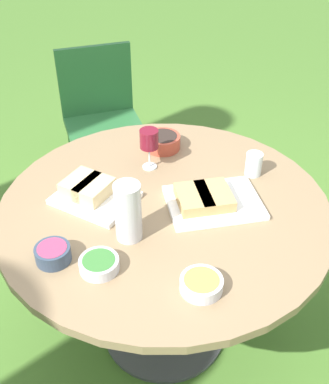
% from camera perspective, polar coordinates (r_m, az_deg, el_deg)
% --- Properties ---
extents(ground_plane, '(40.00, 40.00, 0.00)m').
position_cam_1_polar(ground_plane, '(2.35, 0.00, -15.95)').
color(ground_plane, '#4C7A2D').
extents(dining_table, '(1.25, 1.25, 0.75)m').
position_cam_1_polar(dining_table, '(1.88, 0.00, -4.41)').
color(dining_table, '#4C4C51').
rests_on(dining_table, ground_plane).
extents(chair_far_back, '(0.49, 0.51, 0.89)m').
position_cam_1_polar(chair_far_back, '(2.94, -7.49, 9.38)').
color(chair_far_back, '#2D6B38').
rests_on(chair_far_back, ground_plane).
extents(water_pitcher, '(0.10, 0.09, 0.22)m').
position_cam_1_polar(water_pitcher, '(1.61, -4.34, -2.34)').
color(water_pitcher, silver).
rests_on(water_pitcher, dining_table).
extents(wine_glass, '(0.08, 0.08, 0.18)m').
position_cam_1_polar(wine_glass, '(1.94, -1.84, 6.13)').
color(wine_glass, silver).
rests_on(wine_glass, dining_table).
extents(platter_bread_main, '(0.35, 0.40, 0.06)m').
position_cam_1_polar(platter_bread_main, '(1.80, 5.30, -0.95)').
color(platter_bread_main, white).
rests_on(platter_bread_main, dining_table).
extents(platter_charcuterie, '(0.36, 0.34, 0.08)m').
position_cam_1_polar(platter_charcuterie, '(1.84, -8.73, 0.01)').
color(platter_charcuterie, white).
rests_on(platter_charcuterie, dining_table).
extents(bowl_fries, '(0.13, 0.13, 0.04)m').
position_cam_1_polar(bowl_fries, '(1.49, 4.40, -10.78)').
color(bowl_fries, silver).
rests_on(bowl_fries, dining_table).
extents(bowl_salad, '(0.13, 0.13, 0.04)m').
position_cam_1_polar(bowl_salad, '(1.56, -7.76, -8.43)').
color(bowl_salad, silver).
rests_on(bowl_salad, dining_table).
extents(bowl_olives, '(0.15, 0.15, 0.06)m').
position_cam_1_polar(bowl_olives, '(2.12, -0.22, 6.05)').
color(bowl_olives, '#B74733').
rests_on(bowl_olives, dining_table).
extents(bowl_dip_red, '(0.12, 0.12, 0.05)m').
position_cam_1_polar(bowl_dip_red, '(1.61, -13.10, -7.06)').
color(bowl_dip_red, '#334256').
rests_on(bowl_dip_red, dining_table).
extents(cup_water_near, '(0.07, 0.07, 0.10)m').
position_cam_1_polar(cup_water_near, '(1.97, 10.53, 3.28)').
color(cup_water_near, silver).
rests_on(cup_water_near, dining_table).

